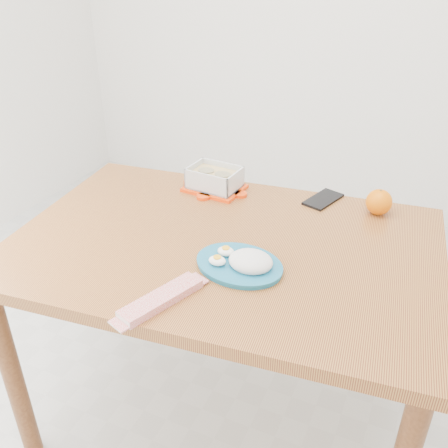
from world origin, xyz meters
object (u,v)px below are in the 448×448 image
at_px(orange_fruit, 379,202).
at_px(smartphone, 323,199).
at_px(rice_plate, 243,262).
at_px(food_container, 215,179).
at_px(dining_table, 224,266).

bearing_deg(orange_fruit, smartphone, 174.54).
bearing_deg(rice_plate, food_container, 131.86).
relative_size(rice_plate, smartphone, 1.81).
bearing_deg(food_container, rice_plate, -51.11).
height_order(orange_fruit, rice_plate, orange_fruit).
distance_m(dining_table, orange_fruit, 0.55).
bearing_deg(orange_fruit, dining_table, -136.59).
xyz_separation_m(food_container, orange_fruit, (0.57, 0.06, 0.00)).
xyz_separation_m(orange_fruit, rice_plate, (-0.28, -0.48, -0.02)).
bearing_deg(smartphone, dining_table, -99.99).
distance_m(orange_fruit, rice_plate, 0.56).
distance_m(dining_table, food_container, 0.38).
relative_size(food_container, smartphone, 1.38).
distance_m(rice_plate, smartphone, 0.51).
bearing_deg(rice_plate, orange_fruit, 66.86).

